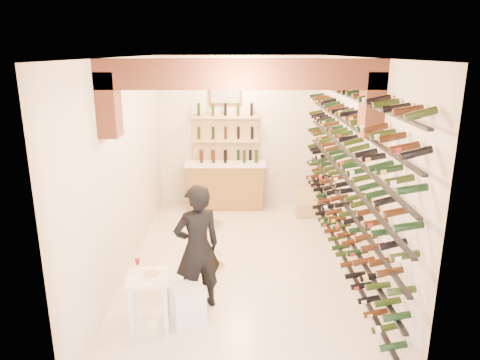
% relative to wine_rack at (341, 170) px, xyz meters
% --- Properties ---
extents(ground, '(6.00, 6.00, 0.00)m').
position_rel_wine_rack_xyz_m(ground, '(-1.53, 0.00, -1.55)').
color(ground, beige).
rests_on(ground, ground).
extents(room_shell, '(3.52, 6.02, 3.21)m').
position_rel_wine_rack_xyz_m(room_shell, '(-1.53, -0.26, 0.70)').
color(room_shell, beige).
rests_on(room_shell, ground).
extents(wine_rack, '(0.32, 5.70, 2.56)m').
position_rel_wine_rack_xyz_m(wine_rack, '(0.00, 0.00, 0.00)').
color(wine_rack, black).
rests_on(wine_rack, ground).
extents(back_counter, '(1.70, 0.62, 1.29)m').
position_rel_wine_rack_xyz_m(back_counter, '(-1.83, 2.65, -1.02)').
color(back_counter, olive).
rests_on(back_counter, ground).
extents(back_shelving, '(1.40, 0.31, 2.73)m').
position_rel_wine_rack_xyz_m(back_shelving, '(-1.83, 2.89, -0.38)').
color(back_shelving, tan).
rests_on(back_shelving, ground).
extents(tasting_table, '(0.57, 0.57, 0.87)m').
position_rel_wine_rack_xyz_m(tasting_table, '(-2.64, -1.77, -0.96)').
color(tasting_table, white).
rests_on(tasting_table, ground).
extents(white_stool, '(0.51, 0.51, 0.48)m').
position_rel_wine_rack_xyz_m(white_stool, '(-2.20, -1.64, -1.31)').
color(white_stool, white).
rests_on(white_stool, ground).
extents(person, '(0.74, 0.64, 1.70)m').
position_rel_wine_rack_xyz_m(person, '(-2.09, -1.28, -0.70)').
color(person, black).
rests_on(person, ground).
extents(chrome_barstool, '(0.38, 0.38, 0.74)m').
position_rel_wine_rack_xyz_m(chrome_barstool, '(-1.97, -0.16, -1.12)').
color(chrome_barstool, silver).
rests_on(chrome_barstool, ground).
extents(crate_lower, '(0.51, 0.37, 0.30)m').
position_rel_wine_rack_xyz_m(crate_lower, '(-0.13, 2.10, -1.40)').
color(crate_lower, tan).
rests_on(crate_lower, ground).
extents(crate_upper, '(0.55, 0.48, 0.27)m').
position_rel_wine_rack_xyz_m(crate_upper, '(-0.13, 2.10, -1.12)').
color(crate_upper, tan).
rests_on(crate_upper, crate_lower).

